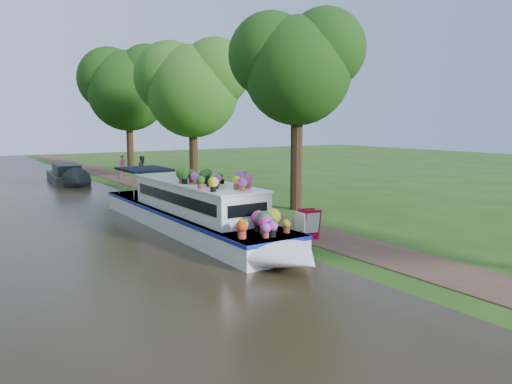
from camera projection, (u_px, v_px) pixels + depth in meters
The scene contains 12 objects.
ground at pixel (264, 231), 18.47m from camera, with size 100.00×100.00×0.00m, color #244C13.
canal_water at pixel (102, 254), 15.21m from camera, with size 10.00×100.00×0.02m, color black.
towpath at pixel (290, 227), 19.12m from camera, with size 2.20×100.00×0.03m, color #503525.
plant_boat at pixel (197, 210), 17.98m from camera, with size 2.29×13.52×2.28m.
tree_near_overhang at pixel (296, 63), 22.13m from camera, with size 5.52×5.28×8.99m.
tree_near_mid at pixel (192, 84), 32.48m from camera, with size 6.90×6.60×9.40m.
tree_near_far at pixel (127, 84), 41.24m from camera, with size 7.59×7.26×10.30m.
second_boat at pixel (67, 175), 32.68m from camera, with size 2.35×6.54×1.24m.
sandwich_board at pixel (310, 225), 17.11m from camera, with size 0.68×0.66×1.02m.
pedestrian_pink at pixel (123, 165), 36.40m from camera, with size 0.59×0.38×1.61m, color #DD5BA7.
pedestrian_dark at pixel (143, 168), 33.56m from camera, with size 0.82×0.64×1.69m, color black.
verge_plant at pixel (265, 233), 17.32m from camera, with size 0.34×0.30×0.38m, color #296E21.
Camera 1 is at (-10.16, -14.96, 4.03)m, focal length 35.00 mm.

